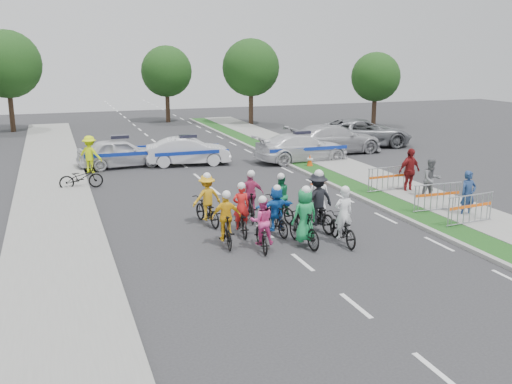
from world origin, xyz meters
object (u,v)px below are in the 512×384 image
object	(u,v)px
rider_5	(276,213)
rider_10	(207,204)
police_car_0	(121,153)
police_car_2	(302,148)
tree_4	(166,71)
rider_7	(318,201)
cone_1	(310,161)
civilian_sedan	(334,139)
rider_6	(241,217)
rider_8	(280,202)
marshal_hiviz	(90,154)
rider_2	(262,229)
cone_0	(316,178)
tree_2	(376,77)
rider_3	(226,224)
spectator_1	(431,179)
parked_bike	(81,178)
police_car_1	(188,151)
rider_9	(250,201)
rider_0	(343,225)
tree_3	(7,64)
tree_1	(251,68)
spectator_2	(409,171)
rider_1	(304,223)
civilian_suv	(362,133)
spectator_0	(468,194)
rider_4	(317,207)
barrier_2	(388,180)

from	to	relation	value
rider_5	rider_10	bearing A→B (deg)	-53.51
police_car_0	police_car_2	distance (m)	9.52
rider_5	tree_4	xyz separation A→B (m)	(2.78, 31.43, 3.47)
rider_7	cone_1	distance (m)	9.31
police_car_2	civilian_sedan	bearing A→B (deg)	-60.92
rider_6	rider_8	world-z (taller)	rider_6
rider_6	marshal_hiviz	xyz separation A→B (m)	(-3.87, 11.63, 0.34)
rider_2	cone_1	bearing A→B (deg)	-112.12
police_car_2	tree_4	size ratio (longest dim) A/B	0.82
cone_0	tree_2	size ratio (longest dim) A/B	0.12
rider_3	tree_2	distance (m)	31.08
cone_0	spectator_1	bearing A→B (deg)	-51.26
rider_7	parked_bike	size ratio (longest dim) A/B	0.97
police_car_1	rider_9	bearing A→B (deg)	-173.17
rider_0	police_car_0	size ratio (longest dim) A/B	0.43
rider_7	tree_3	bearing A→B (deg)	-60.75
tree_4	rider_6	bearing A→B (deg)	-97.03
tree_1	tree_3	distance (m)	18.11
rider_2	marshal_hiviz	xyz separation A→B (m)	(-3.97, 13.26, 0.28)
spectator_2	tree_2	distance (m)	22.90
marshal_hiviz	tree_1	xyz separation A→B (m)	(13.68, 15.32, 3.62)
rider_1	civilian_suv	distance (m)	19.57
rider_5	police_car_1	xyz separation A→B (m)	(0.07, 12.50, -0.00)
rider_0	tree_4	distance (m)	33.14
rider_5	police_car_0	world-z (taller)	rider_5
police_car_2	spectator_1	size ratio (longest dim) A/B	3.09
spectator_0	cone_0	xyz separation A→B (m)	(-2.83, 6.44, -0.51)
rider_9	spectator_0	world-z (taller)	rider_9
cone_0	tree_2	xyz separation A→B (m)	(13.46, 17.44, 3.49)
cone_0	tree_1	bearing A→B (deg)	78.24
rider_0	police_car_2	world-z (taller)	rider_0
police_car_1	rider_0	bearing A→B (deg)	-165.36
rider_7	tree_4	size ratio (longest dim) A/B	0.28
spectator_2	marshal_hiviz	size ratio (longest dim) A/B	1.04
tree_1	tree_4	world-z (taller)	tree_1
cone_1	police_car_2	bearing A→B (deg)	79.42
rider_5	tree_1	xyz separation A→B (m)	(8.78, 27.43, 3.82)
rider_8	spectator_2	size ratio (longest dim) A/B	0.93
civilian_suv	rider_4	bearing A→B (deg)	153.90
barrier_2	tree_3	world-z (taller)	tree_3
rider_9	police_car_0	distance (m)	11.67
rider_6	cone_1	world-z (taller)	rider_6
rider_5	tree_3	size ratio (longest dim) A/B	0.23
rider_7	tree_2	distance (m)	27.54
rider_3	rider_4	size ratio (longest dim) A/B	0.84
rider_6	rider_10	bearing A→B (deg)	-54.94
rider_7	spectator_1	xyz separation A→B (m)	(5.45, 1.00, 0.14)
rider_4	cone_1	bearing A→B (deg)	-122.87
rider_9	spectator_0	bearing A→B (deg)	173.62
civilian_suv	spectator_0	size ratio (longest dim) A/B	3.64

